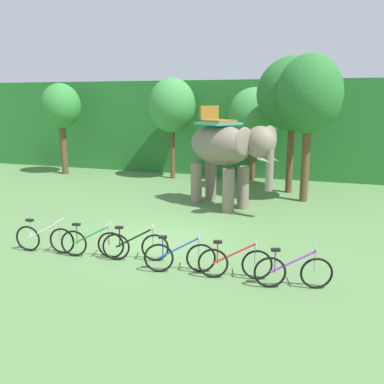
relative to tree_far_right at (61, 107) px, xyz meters
The scene contains 14 objects.
ground_plane 13.00m from the tree_far_right, 44.37° to the right, with size 80.00×80.00×0.00m, color #567F47.
foliage_hedge 10.29m from the tree_far_right, 29.13° to the left, with size 36.00×6.00×4.97m, color #28702D.
tree_far_right is the anchor object (origin of this frame).
tree_right 6.11m from the tree_far_right, ahead, with size 2.36×2.36×5.06m.
tree_center_left 10.17m from the tree_far_right, ahead, with size 2.61×2.61×4.58m.
tree_center 12.16m from the tree_far_right, ahead, with size 3.06×3.06×5.78m.
tree_far_left 13.07m from the tree_far_right, 10.78° to the right, with size 2.50×2.50×5.72m.
elephant 11.03m from the tree_far_right, 23.40° to the right, with size 4.02×3.29×3.78m.
bike_white 12.79m from the tree_far_right, 57.95° to the right, with size 1.70×0.52×0.92m.
bike_green 13.50m from the tree_far_right, 52.59° to the right, with size 1.69×0.52×0.92m.
bike_black 14.12m from the tree_far_right, 48.37° to the right, with size 1.66×0.62×0.92m.
bike_blue 15.24m from the tree_far_right, 45.46° to the right, with size 1.65×0.67×0.92m.
bike_red 16.15m from the tree_far_right, 41.95° to the right, with size 1.68×0.57×0.92m.
bike_purple 17.18m from the tree_far_right, 39.22° to the right, with size 1.66×0.62×0.92m.
Camera 1 is at (4.66, -10.64, 4.05)m, focal length 39.10 mm.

